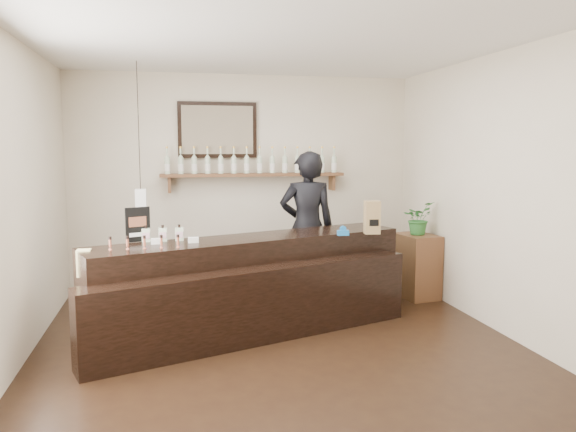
# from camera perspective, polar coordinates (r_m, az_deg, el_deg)

# --- Properties ---
(ground) EXTENTS (5.00, 5.00, 0.00)m
(ground) POSITION_cam_1_polar(r_m,az_deg,el_deg) (5.35, -0.68, -13.33)
(ground) COLOR black
(ground) RESTS_ON ground
(room_shell) EXTENTS (5.00, 5.00, 5.00)m
(room_shell) POSITION_cam_1_polar(r_m,az_deg,el_deg) (5.02, -0.71, 5.23)
(room_shell) COLOR beige
(room_shell) RESTS_ON ground
(back_wall_decor) EXTENTS (2.66, 0.96, 1.69)m
(back_wall_decor) POSITION_cam_1_polar(r_m,az_deg,el_deg) (7.34, -5.42, 6.14)
(back_wall_decor) COLOR brown
(back_wall_decor) RESTS_ON ground
(counter) EXTENTS (3.39, 1.97, 1.10)m
(counter) POSITION_cam_1_polar(r_m,az_deg,el_deg) (5.73, -3.58, -7.31)
(counter) COLOR black
(counter) RESTS_ON ground
(promo_sign) EXTENTS (0.23, 0.11, 0.34)m
(promo_sign) POSITION_cam_1_polar(r_m,az_deg,el_deg) (5.63, -15.01, -0.85)
(promo_sign) COLOR black
(promo_sign) RESTS_ON counter
(paper_bag) EXTENTS (0.17, 0.14, 0.35)m
(paper_bag) POSITION_cam_1_polar(r_m,az_deg,el_deg) (6.02, 8.54, -0.14)
(paper_bag) COLOR #987A49
(paper_bag) RESTS_ON counter
(tape_dispenser) EXTENTS (0.12, 0.05, 0.10)m
(tape_dispenser) POSITION_cam_1_polar(r_m,az_deg,el_deg) (5.87, 5.61, -1.60)
(tape_dispenser) COLOR #1968B4
(tape_dispenser) RESTS_ON counter
(side_cabinet) EXTENTS (0.47, 0.60, 0.79)m
(side_cabinet) POSITION_cam_1_polar(r_m,az_deg,el_deg) (7.16, 12.94, -4.97)
(side_cabinet) COLOR brown
(side_cabinet) RESTS_ON ground
(potted_plant) EXTENTS (0.48, 0.47, 0.41)m
(potted_plant) POSITION_cam_1_polar(r_m,az_deg,el_deg) (7.07, 13.08, -0.23)
(potted_plant) COLOR #2C702E
(potted_plant) RESTS_ON side_cabinet
(shopkeeper) EXTENTS (0.78, 0.54, 2.05)m
(shopkeeper) POSITION_cam_1_polar(r_m,az_deg,el_deg) (6.72, 1.95, -0.13)
(shopkeeper) COLOR black
(shopkeeper) RESTS_ON ground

